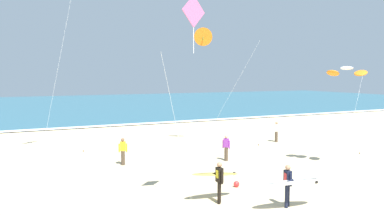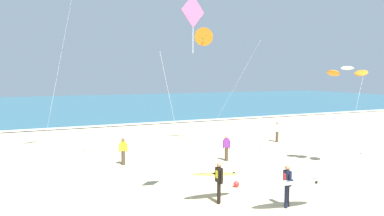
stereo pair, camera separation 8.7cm
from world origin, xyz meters
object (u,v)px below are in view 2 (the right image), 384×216
object	(u,v)px
bystander_yellow_top	(123,151)
bystander_white_top	(277,132)
surfer_trailing	(290,183)
kite_arc_ivory_high	(347,72)
surfer_lead	(217,177)
bystander_purple_top	(227,148)
kite_diamond_rose_far	(192,19)
beach_ball	(236,184)
kite_delta_amber_low	(204,37)

from	to	relation	value
bystander_yellow_top	bystander_white_top	bearing A→B (deg)	10.10
surfer_trailing	kite_arc_ivory_high	size ratio (longest dim) A/B	0.45
surfer_lead	surfer_trailing	xyz separation A→B (m)	(2.18, -1.91, 0.01)
bystander_purple_top	surfer_lead	bearing A→B (deg)	-123.14
kite_diamond_rose_far	bystander_yellow_top	size ratio (longest dim) A/B	5.12
bystander_white_top	beach_ball	distance (m)	12.68
surfer_lead	bystander_white_top	size ratio (longest dim) A/B	1.36
surfer_lead	kite_delta_amber_low	world-z (taller)	kite_delta_amber_low
surfer_lead	kite_delta_amber_low	bearing A→B (deg)	65.80
kite_arc_ivory_high	bystander_purple_top	distance (m)	8.14
kite_arc_ivory_high	bystander_yellow_top	xyz separation A→B (m)	(-11.14, 5.93, -4.62)
kite_diamond_rose_far	bystander_yellow_top	world-z (taller)	kite_diamond_rose_far
bystander_purple_top	bystander_yellow_top	bearing A→B (deg)	164.75
kite_arc_ivory_high	beach_ball	xyz separation A→B (m)	(-7.44, -0.56, -5.29)
kite_diamond_rose_far	kite_delta_amber_low	size ratio (longest dim) A/B	0.93
bystander_white_top	surfer_lead	bearing A→B (deg)	-137.01
kite_diamond_rose_far	surfer_lead	bearing A→B (deg)	25.68
surfer_trailing	kite_arc_ivory_high	world-z (taller)	kite_arc_ivory_high
surfer_trailing	bystander_yellow_top	size ratio (longest dim) A/B	1.63
kite_arc_ivory_high	bystander_white_top	xyz separation A→B (m)	(1.69, 8.22, -4.62)
surfer_trailing	bystander_white_top	world-z (taller)	surfer_trailing
bystander_yellow_top	kite_diamond_rose_far	bearing A→B (deg)	-87.12
kite_diamond_rose_far	kite_delta_amber_low	bearing A→B (deg)	61.51
bystander_yellow_top	beach_ball	world-z (taller)	bystander_yellow_top
bystander_white_top	bystander_yellow_top	xyz separation A→B (m)	(-12.83, -2.28, 0.00)
surfer_trailing	kite_diamond_rose_far	bearing A→B (deg)	161.68
surfer_trailing	beach_ball	distance (m)	3.47
kite_diamond_rose_far	bystander_white_top	bearing A→B (deg)	41.31
surfer_lead	bystander_white_top	xyz separation A→B (m)	(10.93, 10.19, -0.23)
kite_delta_amber_low	bystander_purple_top	xyz separation A→B (m)	(-1.11, -5.32, -7.20)
surfer_lead	kite_diamond_rose_far	bearing A→B (deg)	-154.32
surfer_lead	bystander_white_top	bearing A→B (deg)	42.99
surfer_trailing	bystander_yellow_top	distance (m)	10.63
surfer_trailing	bystander_yellow_top	world-z (taller)	surfer_trailing
kite_delta_amber_low	beach_ball	size ratio (longest dim) A/B	31.14
surfer_lead	kite_diamond_rose_far	size ratio (longest dim) A/B	0.27
kite_diamond_rose_far	beach_ball	distance (m)	8.13
kite_arc_ivory_high	bystander_white_top	size ratio (longest dim) A/B	3.60
bystander_white_top	bystander_yellow_top	bearing A→B (deg)	-169.90
kite_delta_amber_low	kite_arc_ivory_high	bearing A→B (deg)	-67.25
kite_arc_ivory_high	beach_ball	distance (m)	9.14
bystander_white_top	bystander_purple_top	world-z (taller)	same
surfer_trailing	kite_delta_amber_low	world-z (taller)	kite_delta_amber_low
kite_arc_ivory_high	bystander_purple_top	size ratio (longest dim) A/B	3.60
kite_arc_ivory_high	beach_ball	bearing A→B (deg)	-175.68
surfer_lead	bystander_yellow_top	size ratio (longest dim) A/B	1.36
bystander_purple_top	beach_ball	world-z (taller)	bystander_purple_top
bystander_purple_top	surfer_trailing	bearing A→B (deg)	-103.17
bystander_purple_top	bystander_yellow_top	world-z (taller)	same
kite_diamond_rose_far	beach_ball	world-z (taller)	kite_diamond_rose_far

